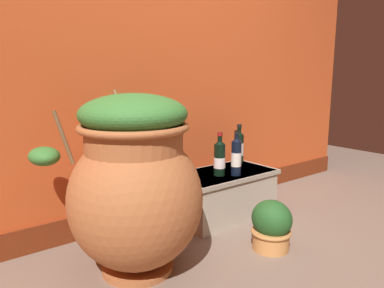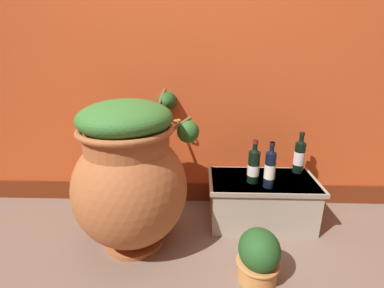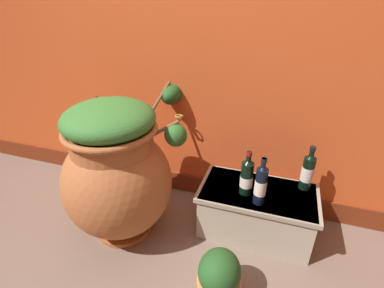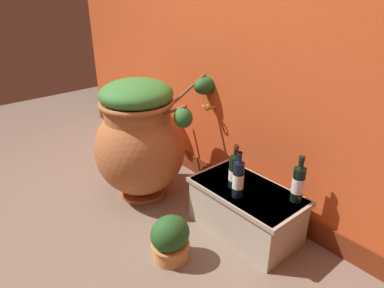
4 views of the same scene
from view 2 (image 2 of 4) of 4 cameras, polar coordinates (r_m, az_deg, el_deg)
back_wall at (r=2.15m, az=1.90°, el=21.40°), size 4.40×0.33×2.60m
terracotta_urn at (r=1.73m, az=-12.60°, el=-6.11°), size 0.83×0.97×0.93m
stone_ledge at (r=2.09m, az=13.86°, el=-10.78°), size 0.75×0.42×0.34m
wine_bottle_left at (r=1.87m, az=15.57°, el=-4.67°), size 0.07×0.07×0.31m
wine_bottle_middle at (r=2.16m, az=21.03°, el=-2.12°), size 0.08×0.08×0.31m
wine_bottle_right at (r=1.92m, az=12.42°, el=-4.12°), size 0.08×0.08×0.30m
potted_shrub at (r=1.65m, az=13.36°, el=-21.40°), size 0.24×0.25×0.30m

